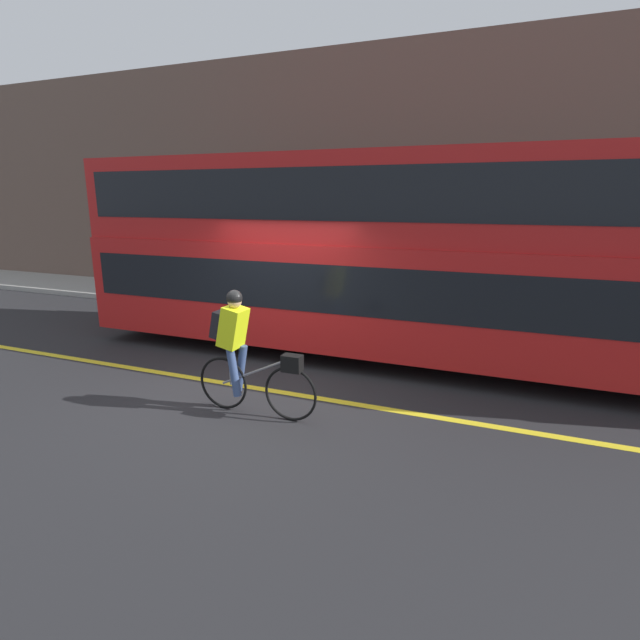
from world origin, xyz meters
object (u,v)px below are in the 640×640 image
object	(u,v)px
cyclist_on_bike	(243,349)
trash_bin	(175,277)
street_sign_post	(230,247)
bus	(392,248)

from	to	relation	value
cyclist_on_bike	trash_bin	xyz separation A→B (m)	(-6.04, 6.22, -0.31)
trash_bin	street_sign_post	xyz separation A→B (m)	(1.95, -0.01, 0.97)
trash_bin	street_sign_post	size ratio (longest dim) A/B	0.36
trash_bin	bus	bearing A→B (deg)	-23.12
trash_bin	street_sign_post	distance (m)	2.17
bus	street_sign_post	bearing A→B (deg)	149.75
bus	cyclist_on_bike	distance (m)	3.52
bus	street_sign_post	xyz separation A→B (m)	(-5.28, 3.08, -0.44)
cyclist_on_bike	street_sign_post	bearing A→B (deg)	123.41
cyclist_on_bike	trash_bin	size ratio (longest dim) A/B	1.96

